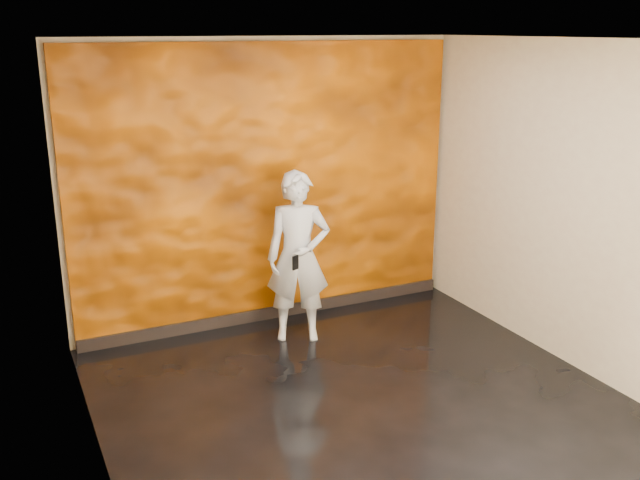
{
  "coord_description": "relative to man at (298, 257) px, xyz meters",
  "views": [
    {
      "loc": [
        -2.48,
        -4.45,
        2.88
      ],
      "look_at": [
        0.13,
        1.07,
        1.05
      ],
      "focal_mm": 40.0,
      "sensor_mm": 36.0,
      "label": 1
    }
  ],
  "objects": [
    {
      "name": "man",
      "position": [
        0.0,
        0.0,
        0.0
      ],
      "size": [
        0.7,
        0.59,
        1.63
      ],
      "primitive_type": "imported",
      "rotation": [
        0.0,
        0.0,
        -0.41
      ],
      "color": "#969BA3",
      "rests_on": "ground"
    },
    {
      "name": "room",
      "position": [
        -0.04,
        -1.37,
        0.59
      ],
      "size": [
        4.02,
        4.02,
        2.81
      ],
      "color": "black",
      "rests_on": "ground"
    },
    {
      "name": "feature_wall",
      "position": [
        -0.04,
        0.59,
        0.57
      ],
      "size": [
        3.9,
        0.06,
        2.75
      ],
      "primitive_type": "cube",
      "color": "orange",
      "rests_on": "ground"
    },
    {
      "name": "phone",
      "position": [
        -0.11,
        -0.19,
        0.02
      ],
      "size": [
        0.07,
        0.04,
        0.13
      ],
      "primitive_type": "cube",
      "rotation": [
        0.0,
        0.0,
        0.4
      ],
      "color": "black",
      "rests_on": "man"
    },
    {
      "name": "baseboard",
      "position": [
        -0.04,
        0.55,
        -0.75
      ],
      "size": [
        3.9,
        0.04,
        0.12
      ],
      "primitive_type": "cube",
      "color": "black",
      "rests_on": "ground"
    }
  ]
}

